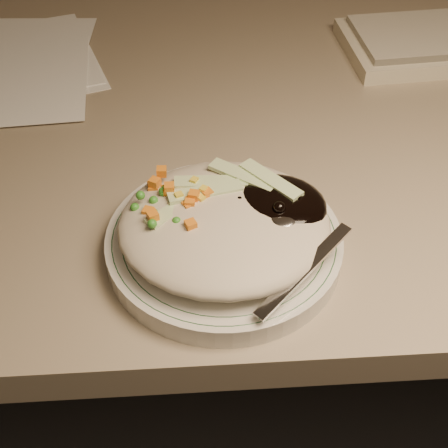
{
  "coord_description": "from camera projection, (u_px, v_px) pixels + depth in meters",
  "views": [
    {
      "loc": [
        -0.1,
        0.75,
        1.17
      ],
      "look_at": [
        -0.07,
        1.15,
        0.78
      ],
      "focal_mm": 50.0,
      "sensor_mm": 36.0,
      "label": 1
    }
  ],
  "objects": [
    {
      "name": "desk",
      "position": [
        262.0,
        231.0,
        0.9
      ],
      "size": [
        1.4,
        0.7,
        0.74
      ],
      "color": "gray",
      "rests_on": "ground"
    },
    {
      "name": "plate_rim",
      "position": [
        224.0,
        236.0,
        0.58
      ],
      "size": [
        0.21,
        0.21,
        0.0
      ],
      "color": "#144723",
      "rests_on": "plate"
    },
    {
      "name": "plate",
      "position": [
        224.0,
        244.0,
        0.58
      ],
      "size": [
        0.22,
        0.22,
        0.02
      ],
      "primitive_type": "cylinder",
      "color": "silver",
      "rests_on": "desk"
    },
    {
      "name": "meal",
      "position": [
        229.0,
        220.0,
        0.56
      ],
      "size": [
        0.2,
        0.19,
        0.05
      ],
      "color": "#C0B49C",
      "rests_on": "plate"
    }
  ]
}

